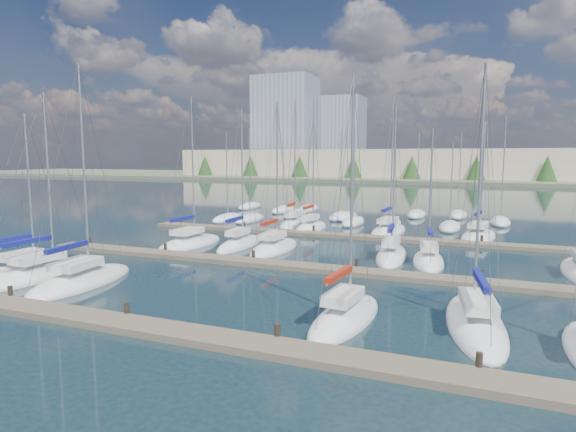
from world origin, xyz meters
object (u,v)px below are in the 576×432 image
at_px(sailboat_k, 391,256).
at_px(sailboat_f, 475,323).
at_px(sailboat_h, 190,243).
at_px(sailboat_q, 479,236).
at_px(sailboat_j, 274,248).
at_px(sailboat_d, 345,318).
at_px(sailboat_p, 389,231).
at_px(sailboat_a, 26,271).
at_px(sailboat_n, 293,224).
at_px(sailboat_l, 428,261).
at_px(sailboat_o, 311,228).
at_px(sailboat_c, 82,281).
at_px(sailboat_b, 45,274).
at_px(sailboat_i, 240,244).

bearing_deg(sailboat_k, sailboat_f, -70.81).
xyz_separation_m(sailboat_h, sailboat_q, (23.88, 13.80, -0.00)).
height_order(sailboat_j, sailboat_h, sailboat_h).
bearing_deg(sailboat_d, sailboat_p, 100.98).
distance_m(sailboat_q, sailboat_a, 39.05).
xyz_separation_m(sailboat_j, sailboat_n, (-3.86, 14.30, 0.01)).
bearing_deg(sailboat_l, sailboat_h, 173.35).
xyz_separation_m(sailboat_j, sailboat_h, (-7.89, -0.74, -0.01)).
distance_m(sailboat_a, sailboat_f, 28.55).
relative_size(sailboat_o, sailboat_c, 0.91).
bearing_deg(sailboat_b, sailboat_p, 55.81).
xyz_separation_m(sailboat_h, sailboat_k, (17.63, 1.37, 0.01)).
height_order(sailboat_j, sailboat_d, sailboat_j).
bearing_deg(sailboat_j, sailboat_d, -55.37).
height_order(sailboat_j, sailboat_n, sailboat_n).
distance_m(sailboat_l, sailboat_p, 14.52).
height_order(sailboat_p, sailboat_d, sailboat_p).
bearing_deg(sailboat_b, sailboat_k, 34.58).
distance_m(sailboat_j, sailboat_c, 15.90).
relative_size(sailboat_k, sailboat_o, 0.98).
distance_m(sailboat_b, sailboat_c, 3.82).
xyz_separation_m(sailboat_q, sailboat_f, (0.10, -26.37, 0.01)).
height_order(sailboat_f, sailboat_c, sailboat_c).
bearing_deg(sailboat_f, sailboat_k, 106.47).
height_order(sailboat_l, sailboat_n, sailboat_n).
height_order(sailboat_i, sailboat_d, sailboat_i).
bearing_deg(sailboat_p, sailboat_b, -120.65).
relative_size(sailboat_d, sailboat_c, 0.87).
distance_m(sailboat_j, sailboat_q, 20.64).
relative_size(sailboat_b, sailboat_l, 1.20).
bearing_deg(sailboat_i, sailboat_b, -118.01).
bearing_deg(sailboat_f, sailboat_a, 172.76).
distance_m(sailboat_p, sailboat_c, 30.97).
relative_size(sailboat_l, sailboat_o, 0.82).
bearing_deg(sailboat_k, sailboat_h, 179.15).
xyz_separation_m(sailboat_h, sailboat_a, (-4.57, -12.95, 0.00)).
bearing_deg(sailboat_n, sailboat_p, -13.77).
distance_m(sailboat_f, sailboat_p, 27.98).
xyz_separation_m(sailboat_j, sailboat_f, (16.08, -13.30, -0.00)).
xyz_separation_m(sailboat_f, sailboat_p, (-8.84, 26.54, 0.00)).
xyz_separation_m(sailboat_i, sailboat_a, (-8.92, -14.21, -0.02)).
bearing_deg(sailboat_a, sailboat_l, 29.61).
distance_m(sailboat_k, sailboat_a, 26.42).
bearing_deg(sailboat_c, sailboat_o, 72.28).
relative_size(sailboat_j, sailboat_h, 0.95).
bearing_deg(sailboat_n, sailboat_d, -72.47).
distance_m(sailboat_k, sailboat_f, 15.32).
height_order(sailboat_o, sailboat_d, sailboat_o).
bearing_deg(sailboat_b, sailboat_h, 77.34).
xyz_separation_m(sailboat_i, sailboat_n, (-0.31, 13.78, 0.00)).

